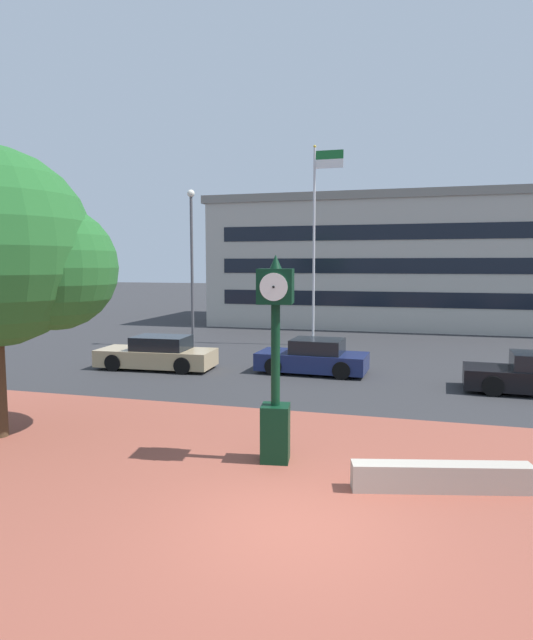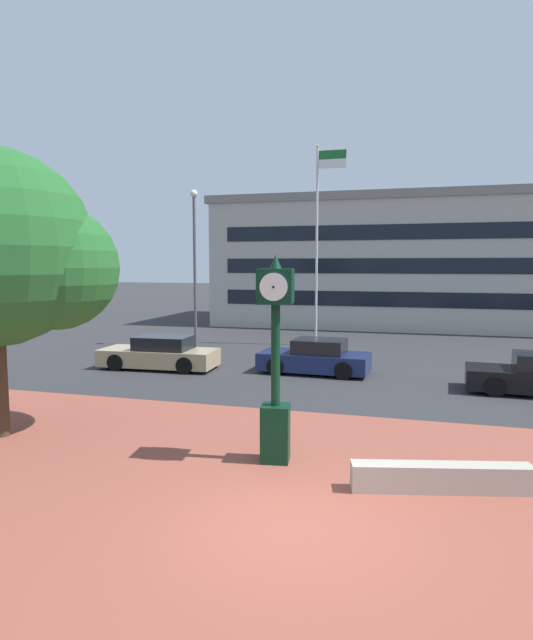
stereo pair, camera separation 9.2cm
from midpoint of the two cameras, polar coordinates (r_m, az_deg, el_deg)
name	(u,v)px [view 2 (the right image)]	position (r m, az deg, el deg)	size (l,w,h in m)	color
ground_plane	(293,526)	(9.00, 3.07, -20.84)	(200.00, 200.00, 0.00)	#2D2D30
plaza_brick_paving	(308,494)	(10.09, 4.68, -17.76)	(44.00, 10.45, 0.01)	brown
planter_wall	(441,478)	(10.55, 18.15, -15.50)	(3.20, 0.40, 0.50)	#ADA393
street_clock	(276,360)	(11.01, 1.20, -4.26)	(0.79, 0.83, 4.24)	black
plaza_tree	(6,252)	(13.90, -25.55, 6.43)	(4.91, 4.57, 6.71)	#42301E
car_street_near	(160,354)	(21.46, -11.03, -3.53)	(4.58, 2.01, 1.28)	tan
car_street_distant	(315,358)	(20.29, 5.31, -3.99)	(4.11, 2.02, 1.28)	navy
flagpole_primary	(319,233)	(26.96, 5.67, 9.14)	(1.46, 0.14, 9.77)	silver
civic_building	(413,262)	(38.15, 15.25, 5.93)	(25.77, 11.10, 8.38)	#B2ADA3
street_lamp_post	(195,253)	(26.72, -7.48, 6.98)	(0.36, 0.36, 7.61)	#4C4C51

